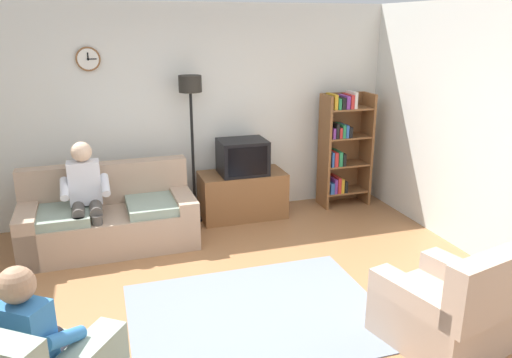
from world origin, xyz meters
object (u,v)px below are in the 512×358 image
person_in_left_armchair (36,337)px  floor_lamp (191,108)px  tv_stand (242,195)px  person_on_couch (86,192)px  armchair_near_bookshelf (446,311)px  tv (243,157)px  couch (109,220)px  bookshelf (342,147)px

person_in_left_armchair → floor_lamp: bearing=63.4°
tv_stand → person_on_couch: size_ratio=0.89×
armchair_near_bookshelf → person_on_couch: person_on_couch is taller
tv_stand → floor_lamp: 1.31m
person_in_left_armchair → tv: bearing=54.0°
couch → person_in_left_armchair: person_in_left_armchair is taller
tv → armchair_near_bookshelf: bearing=-76.1°
armchair_near_bookshelf → person_on_couch: bearing=135.8°
couch → armchair_near_bookshelf: bearing=-47.8°
tv_stand → bookshelf: size_ratio=0.69×
bookshelf → armchair_near_bookshelf: bookshelf is taller
tv → floor_lamp: (-0.62, 0.12, 0.63)m
couch → person_on_couch: size_ratio=1.55×
tv_stand → bookshelf: (1.45, 0.07, 0.53)m
couch → floor_lamp: floor_lamp is taller
couch → armchair_near_bookshelf: 3.66m
couch → tv: 1.81m
tv → bookshelf: 1.45m
tv_stand → person_on_couch: bearing=-164.7°
tv → person_in_left_armchair: size_ratio=0.54×
person_on_couch → floor_lamp: bearing=25.6°
bookshelf → person_on_couch: bearing=-170.0°
tv → person_in_left_armchair: person_in_left_armchair is taller
person_on_couch → person_in_left_armchair: size_ratio=1.11×
floor_lamp → bookshelf: bearing=-0.8°
person_in_left_armchair → person_on_couch: bearing=83.8°
armchair_near_bookshelf → person_on_couch: size_ratio=0.84×
couch → person_on_couch: person_on_couch is taller
person_on_couch → person_in_left_armchair: 2.52m
couch → person_in_left_armchair: bearing=-100.6°
person_on_couch → bookshelf: bearing=10.0°
bookshelf → person_on_couch: 3.41m
couch → tv_stand: bearing=13.7°
tv → bookshelf: bearing=3.7°
couch → person_on_couch: 0.46m
tv_stand → armchair_near_bookshelf: bearing=-76.3°
tv → bookshelf: bookshelf is taller
couch → person_on_couch: bearing=-153.3°
tv → floor_lamp: 0.89m
floor_lamp → person_on_couch: bearing=-154.4°
tv → person_on_couch: size_ratio=0.48×
tv → floor_lamp: size_ratio=0.32×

